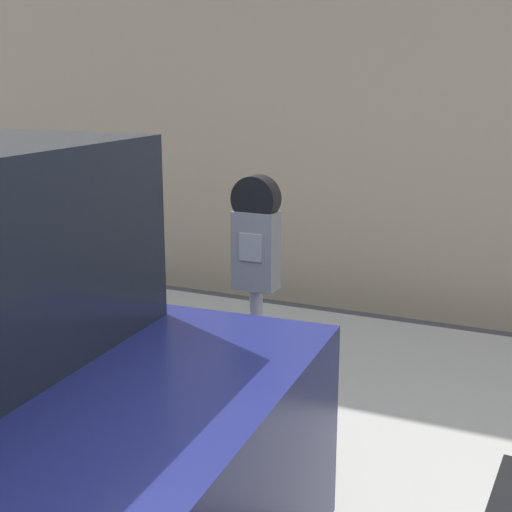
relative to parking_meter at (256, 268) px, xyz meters
name	(u,v)px	position (x,y,z in m)	size (l,w,h in m)	color
sidewalk	(341,399)	(0.10, 1.01, -1.06)	(24.00, 2.80, 0.11)	#ADAAA3
parking_meter	(256,268)	(0.00, 0.00, 0.00)	(0.21, 0.12, 1.42)	gray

